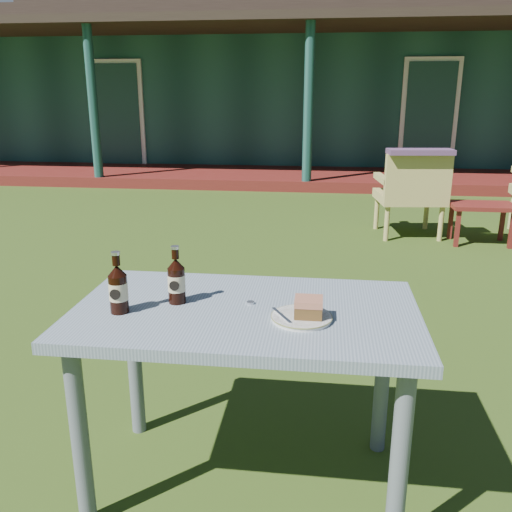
# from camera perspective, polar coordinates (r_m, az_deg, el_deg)

# --- Properties ---
(ground) EXTENTS (80.00, 80.00, 0.00)m
(ground) POSITION_cam_1_polar(r_m,az_deg,el_deg) (3.64, 2.56, -6.46)
(ground) COLOR #334916
(pavilion) EXTENTS (15.80, 8.30, 3.45)m
(pavilion) POSITION_cam_1_polar(r_m,az_deg,el_deg) (12.72, 6.27, 17.55)
(pavilion) COLOR #19423C
(pavilion) RESTS_ON ground
(cafe_table) EXTENTS (1.20, 0.70, 0.72)m
(cafe_table) POSITION_cam_1_polar(r_m,az_deg,el_deg) (1.94, -1.11, -8.29)
(cafe_table) COLOR slate
(cafe_table) RESTS_ON ground
(plate) EXTENTS (0.20, 0.20, 0.01)m
(plate) POSITION_cam_1_polar(r_m,az_deg,el_deg) (1.81, 4.82, -6.45)
(plate) COLOR silver
(plate) RESTS_ON cafe_table
(cake_slice) EXTENTS (0.09, 0.09, 0.06)m
(cake_slice) POSITION_cam_1_polar(r_m,az_deg,el_deg) (1.79, 5.55, -5.37)
(cake_slice) COLOR #4E3619
(cake_slice) RESTS_ON plate
(fork) EXTENTS (0.08, 0.13, 0.00)m
(fork) POSITION_cam_1_polar(r_m,az_deg,el_deg) (1.80, 2.72, -6.26)
(fork) COLOR silver
(fork) RESTS_ON plate
(cola_bottle_near) EXTENTS (0.06, 0.06, 0.21)m
(cola_bottle_near) POSITION_cam_1_polar(r_m,az_deg,el_deg) (1.94, -8.38, -2.54)
(cola_bottle_near) COLOR black
(cola_bottle_near) RESTS_ON cafe_table
(cola_bottle_far) EXTENTS (0.06, 0.07, 0.22)m
(cola_bottle_far) POSITION_cam_1_polar(r_m,az_deg,el_deg) (1.89, -14.30, -3.33)
(cola_bottle_far) COLOR black
(cola_bottle_far) RESTS_ON cafe_table
(bottle_cap) EXTENTS (0.03, 0.03, 0.01)m
(bottle_cap) POSITION_cam_1_polar(r_m,az_deg,el_deg) (1.93, -0.58, -4.93)
(bottle_cap) COLOR silver
(bottle_cap) RESTS_ON cafe_table
(armchair_left) EXTENTS (0.71, 0.67, 0.87)m
(armchair_left) POSITION_cam_1_polar(r_m,az_deg,el_deg) (5.75, 16.10, 6.68)
(armchair_left) COLOR tan
(armchair_left) RESTS_ON ground
(floral_throw) EXTENTS (0.64, 0.29, 0.05)m
(floral_throw) POSITION_cam_1_polar(r_m,az_deg,el_deg) (5.53, 16.91, 10.46)
(floral_throw) COLOR #57385B
(floral_throw) RESTS_ON armchair_left
(side_table) EXTENTS (0.60, 0.40, 0.40)m
(side_table) POSITION_cam_1_polar(r_m,az_deg,el_deg) (5.74, 22.71, 4.52)
(side_table) COLOR #5C1A16
(side_table) RESTS_ON ground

